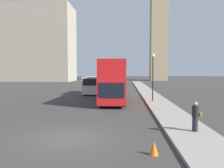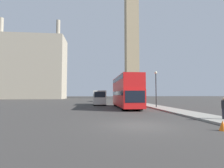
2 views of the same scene
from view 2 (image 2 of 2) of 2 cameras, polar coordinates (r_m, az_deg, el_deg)
The scene contains 9 objects.
ground_plane at distance 11.19m, azimuth 8.80°, elevation -13.22°, with size 300.00×300.00×0.00m, color #383533.
clock_tower at distance 90.68m, azimuth 6.38°, elevation 19.46°, with size 6.45×6.62×72.23m.
building_block_distant at distance 79.18m, azimuth -24.15°, elevation 4.84°, with size 24.94×12.55×31.06m.
red_double_decker_bus at distance 24.79m, azimuth 4.56°, elevation -2.17°, with size 2.58×11.21×4.38m.
white_van at distance 31.69m, azimuth -4.14°, elevation -4.35°, with size 2.16×5.96×2.54m.
pedestrian at distance 14.99m, azimuth 32.80°, elevation -6.67°, with size 0.50×0.34×1.54m.
street_lamp at distance 25.07m, azimuth 14.15°, elevation 0.31°, with size 0.36×0.36×4.97m.
parked_sedan at distance 46.43m, azimuth -4.88°, elevation -4.93°, with size 1.79×4.77×1.36m.
traffic_cone at distance 11.13m, azimuth 32.40°, elevation -11.37°, with size 0.36×0.36×0.55m.
Camera 2 is at (-2.74, -10.68, 1.93)m, focal length 28.00 mm.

